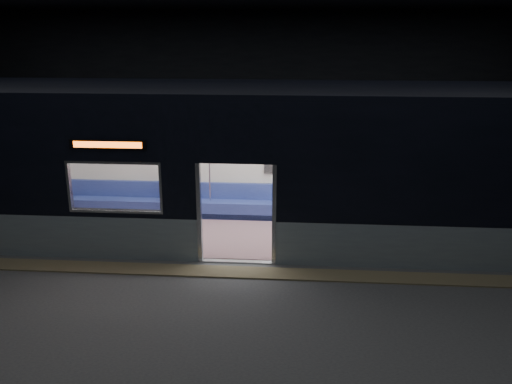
# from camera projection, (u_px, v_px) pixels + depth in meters

# --- Properties ---
(station_floor) EXTENTS (24.00, 14.00, 0.01)m
(station_floor) POSITION_uv_depth(u_px,v_px,m) (231.00, 286.00, 9.90)
(station_floor) COLOR #47494C
(station_floor) RESTS_ON ground
(station_envelope) EXTENTS (24.00, 14.00, 5.00)m
(station_envelope) POSITION_uv_depth(u_px,v_px,m) (228.00, 83.00, 8.83)
(station_envelope) COLOR black
(station_envelope) RESTS_ON station_floor
(tactile_strip) EXTENTS (22.80, 0.50, 0.03)m
(tactile_strip) POSITION_uv_depth(u_px,v_px,m) (234.00, 272.00, 10.42)
(tactile_strip) COLOR #8C7F59
(tactile_strip) RESTS_ON station_floor
(metro_car) EXTENTS (18.00, 3.04, 3.35)m
(metro_car) POSITION_uv_depth(u_px,v_px,m) (244.00, 156.00, 11.78)
(metro_car) COLOR #8FA4AA
(metro_car) RESTS_ON station_floor
(passenger) EXTENTS (0.42, 0.72, 1.41)m
(passenger) POSITION_uv_depth(u_px,v_px,m) (175.00, 186.00, 13.18)
(passenger) COLOR black
(passenger) RESTS_ON metro_car
(handbag) EXTENTS (0.31, 0.28, 0.13)m
(handbag) POSITION_uv_depth(u_px,v_px,m) (174.00, 194.00, 12.99)
(handbag) COLOR black
(handbag) RESTS_ON passenger
(transit_map) EXTENTS (1.03, 0.03, 0.67)m
(transit_map) POSITION_uv_depth(u_px,v_px,m) (287.00, 159.00, 13.07)
(transit_map) COLOR white
(transit_map) RESTS_ON metro_car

